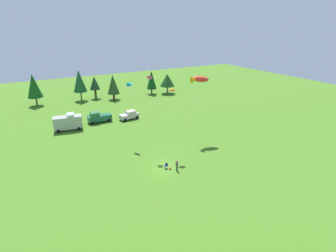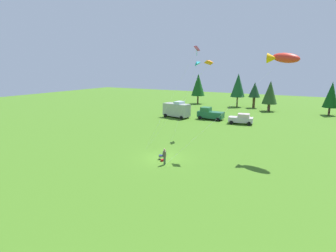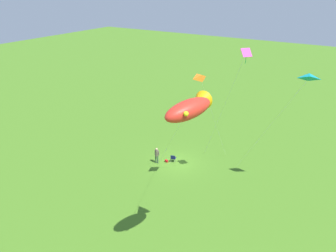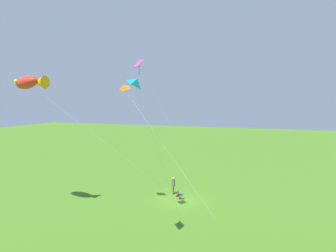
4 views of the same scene
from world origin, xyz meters
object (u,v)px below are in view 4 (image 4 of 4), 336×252
object	(u,v)px
person_kite_flyer	(173,184)
kite_large_fish	(30,82)
kite_delta_teal	(138,83)
kite_diamond_rainbow	(143,72)
backpack_on_grass	(178,196)
folding_chair	(180,194)
kite_delta_orange	(123,88)

from	to	relation	value
person_kite_flyer	kite_large_fish	xyz separation A→B (m)	(9.56, 8.80, 9.92)
person_kite_flyer	kite_large_fish	size ratio (longest dim) A/B	0.15
person_kite_flyer	kite_large_fish	world-z (taller)	kite_large_fish
person_kite_flyer	kite_delta_teal	xyz separation A→B (m)	(-2.11, 12.74, 9.53)
kite_diamond_rainbow	kite_delta_teal	bearing A→B (deg)	110.42
backpack_on_grass	kite_delta_teal	xyz separation A→B (m)	(-1.41, 12.00, 10.44)
kite_delta_teal	kite_diamond_rainbow	size ratio (longest dim) A/B	0.88
folding_chair	kite_delta_orange	world-z (taller)	kite_delta_orange
folding_chair	kite_large_fish	world-z (taller)	kite_large_fish
person_kite_flyer	kite_delta_teal	distance (m)	16.05
folding_chair	backpack_on_grass	bearing A→B (deg)	104.58
kite_delta_orange	person_kite_flyer	bearing A→B (deg)	-112.30
folding_chair	kite_delta_orange	distance (m)	11.54
backpack_on_grass	kite_diamond_rainbow	size ratio (longest dim) A/B	0.03
kite_delta_orange	kite_diamond_rainbow	size ratio (longest dim) A/B	0.87
kite_delta_orange	kite_delta_teal	bearing A→B (deg)	123.52
folding_chair	kite_diamond_rainbow	xyz separation A→B (m)	(0.69, 6.75, 11.12)
kite_diamond_rainbow	kite_delta_orange	bearing A→B (deg)	-37.96
folding_chair	kite_diamond_rainbow	size ratio (longest dim) A/B	0.07
person_kite_flyer	kite_delta_teal	bearing A→B (deg)	-89.48
folding_chair	backpack_on_grass	xyz separation A→B (m)	(0.36, -0.59, -0.38)
folding_chair	kite_delta_teal	size ratio (longest dim) A/B	0.07
person_kite_flyer	kite_delta_orange	size ratio (longest dim) A/B	0.16
person_kite_flyer	backpack_on_grass	xyz separation A→B (m)	(-0.71, 0.74, -0.91)
backpack_on_grass	kite_large_fish	world-z (taller)	kite_large_fish
folding_chair	person_kite_flyer	bearing A→B (deg)	111.94
kite_delta_orange	kite_delta_teal	xyz separation A→B (m)	(-4.53, 6.84, 0.05)
folding_chair	kite_delta_orange	size ratio (longest dim) A/B	0.08
kite_large_fish	kite_delta_teal	size ratio (longest dim) A/B	1.06
person_kite_flyer	kite_delta_orange	distance (m)	11.42
person_kite_flyer	kite_delta_orange	bearing A→B (deg)	-121.20
kite_large_fish	kite_delta_teal	bearing A→B (deg)	161.33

